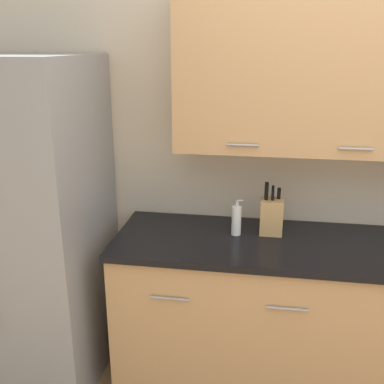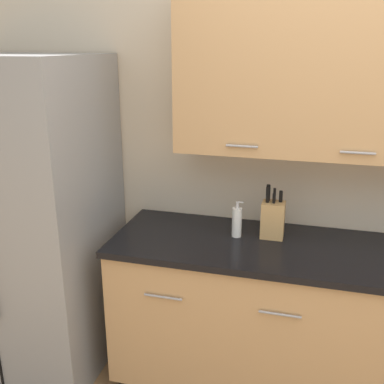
{
  "view_description": "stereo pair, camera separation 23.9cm",
  "coord_description": "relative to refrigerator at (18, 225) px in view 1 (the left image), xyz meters",
  "views": [
    {
      "loc": [
        -0.66,
        -1.22,
        1.91
      ],
      "look_at": [
        -1.03,
        1.02,
        1.15
      ],
      "focal_mm": 42.0,
      "sensor_mm": 36.0,
      "label": 1
    },
    {
      "loc": [
        -0.43,
        -1.17,
        1.91
      ],
      "look_at": [
        -1.03,
        1.02,
        1.15
      ],
      "focal_mm": 42.0,
      "sensor_mm": 36.0,
      "label": 2
    }
  ],
  "objects": [
    {
      "name": "counter_unit",
      "position": [
        1.79,
        0.08,
        -0.47
      ],
      "size": [
        2.44,
        0.64,
        0.9
      ],
      "color": "black",
      "rests_on": "ground_plane"
    },
    {
      "name": "wall_back",
      "position": [
        1.95,
        0.37,
        0.51
      ],
      "size": [
        10.0,
        0.39,
        2.6
      ],
      "color": "beige",
      "rests_on": "ground_plane"
    },
    {
      "name": "soap_dispenser",
      "position": [
        1.22,
        0.13,
        0.06
      ],
      "size": [
        0.06,
        0.05,
        0.2
      ],
      "color": "white",
      "rests_on": "counter_unit"
    },
    {
      "name": "refrigerator",
      "position": [
        0.0,
        0.0,
        0.0
      ],
      "size": [
        0.91,
        0.81,
        1.85
      ],
      "color": "gray",
      "rests_on": "ground_plane"
    },
    {
      "name": "knife_block",
      "position": [
        1.41,
        0.17,
        0.08
      ],
      "size": [
        0.12,
        0.1,
        0.29
      ],
      "color": "tan",
      "rests_on": "counter_unit"
    }
  ]
}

